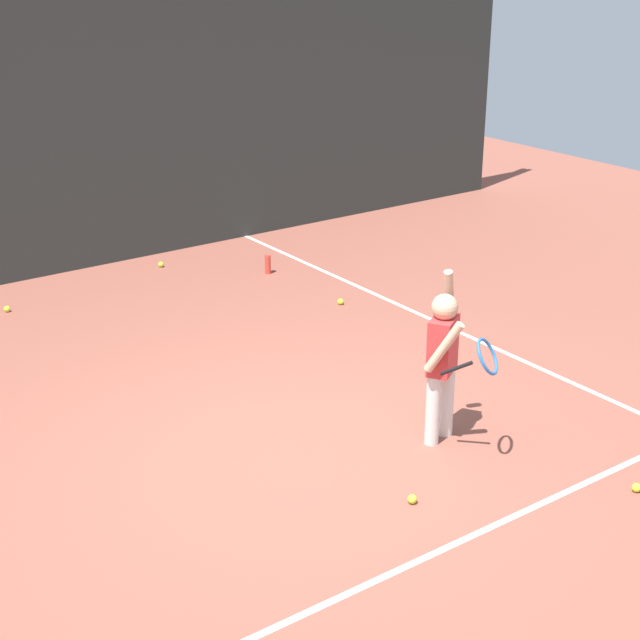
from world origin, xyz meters
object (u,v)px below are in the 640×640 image
Objects in this scene: tennis_ball_0 at (340,302)px; tennis_ball_2 at (7,309)px; water_bottle at (268,264)px; tennis_ball_4 at (161,264)px; tennis_ball_1 at (636,488)px; tennis_player at (444,355)px; tennis_ball_3 at (412,499)px.

tennis_ball_2 is at bearing 147.83° from tennis_ball_0.
water_bottle is 3.33× the size of tennis_ball_4.
tennis_ball_0 is 1.00× the size of tennis_ball_2.
tennis_ball_4 is at bearing 94.03° from tennis_ball_1.
tennis_player is 4.31m from water_bottle.
water_bottle is at bearing 93.27° from tennis_ball_0.
tennis_ball_0 is 3.50m from tennis_ball_2.
tennis_player is 6.14× the size of water_bottle.
tennis_ball_0 is 1.00× the size of tennis_ball_3.
tennis_player is at bearing -68.83° from tennis_ball_2.
tennis_ball_2 is 1.00× the size of tennis_ball_3.
water_bottle is 5.04m from tennis_ball_3.
tennis_player reaches higher than water_bottle.
tennis_ball_3 is 1.00× the size of tennis_ball_4.
tennis_ball_2 is (-2.96, 1.86, 0.00)m from tennis_ball_0.
tennis_ball_3 is at bearing -99.42° from tennis_ball_4.
tennis_ball_3 is (-1.84, -4.69, -0.08)m from water_bottle.
water_bottle is 3.33× the size of tennis_ball_1.
water_bottle reaches higher than tennis_ball_0.
tennis_ball_1 is at bearing -85.97° from tennis_ball_4.
tennis_player is at bearing -112.06° from tennis_ball_0.
tennis_ball_0 is at bearing -86.73° from water_bottle.
water_bottle is 3.33× the size of tennis_ball_2.
tennis_ball_4 is at bearing 10.80° from tennis_ball_2.
tennis_ball_4 is at bearing 80.58° from tennis_ball_3.
tennis_ball_0 is 1.00× the size of tennis_ball_1.
tennis_ball_1 is 6.46m from tennis_ball_4.
tennis_ball_2 is 5.35m from tennis_ball_3.
water_bottle is at bearing 85.28° from tennis_ball_1.
tennis_ball_4 is (0.16, 5.06, -0.69)m from tennis_player.
tennis_ball_2 is 2.01m from tennis_ball_4.
tennis_ball_1 and tennis_ball_2 have the same top height.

